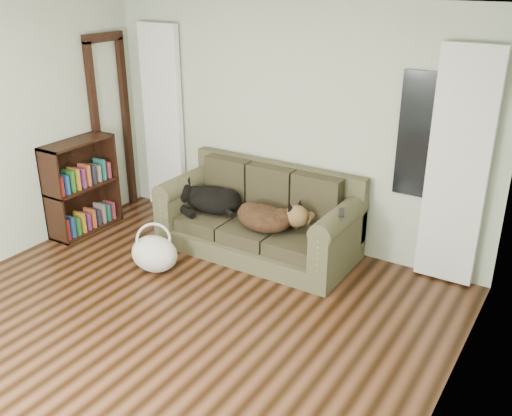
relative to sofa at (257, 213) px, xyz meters
The scene contains 14 objects.
floor 2.03m from the sofa, 87.80° to the right, with size 5.00×5.00×0.00m, color black.
ceiling 2.92m from the sofa, 87.80° to the right, with size 5.00×5.00×0.00m, color white.
wall_back 1.00m from the sofa, 81.79° to the left, with size 4.50×0.04×2.60m, color #AFC1A0.
wall_right 3.17m from the sofa, 40.34° to the right, with size 0.04×5.00×2.60m, color #AFC1A0.
curtain_left 1.82m from the sofa, 164.68° to the left, with size 0.55×0.08×2.25m, color white.
curtain_right 2.05m from the sofa, 13.35° to the left, with size 0.55×0.08×2.25m, color white.
window_pane 1.86m from the sofa, 17.97° to the left, with size 0.50×0.03×1.20m, color black.
door_casing 2.21m from the sofa, behind, with size 0.07×0.60×2.10m, color black.
sofa is the anchor object (origin of this frame).
dog_black_lab 0.60m from the sofa, behind, with size 0.66×0.46×0.28m, color black.
dog_shepherd 0.22m from the sofa, 28.34° to the right, with size 0.64×0.45×0.28m, color black.
tv_remote 1.05m from the sofa, ahead, with size 0.05×0.16×0.02m, color black.
tote_bag 1.16m from the sofa, 126.28° to the right, with size 0.51×0.39×0.37m, color silver.
bookshelf 2.10m from the sofa, 163.86° to the right, with size 0.32×0.86×1.08m, color black.
Camera 1 is at (2.84, -2.74, 2.87)m, focal length 40.00 mm.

